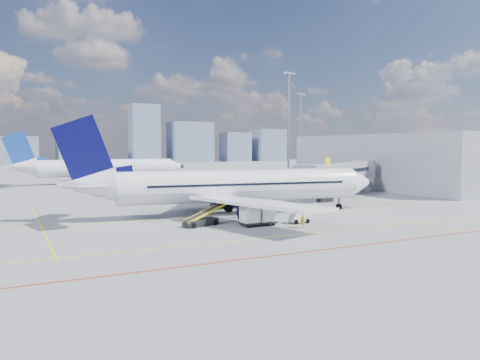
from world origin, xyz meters
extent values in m
plane|color=gray|center=(0.00, 0.00, 0.00)|extent=(420.00, 420.00, 0.00)
cube|color=#F6F20C|center=(0.00, 8.00, 0.01)|extent=(60.00, 0.18, 0.01)
cube|color=#F6F20C|center=(0.00, -6.00, 0.01)|extent=(80.00, 0.15, 0.01)
cube|color=#F6F20C|center=(14.00, 2.00, 0.01)|extent=(0.15, 28.00, 0.01)
cube|color=#F6F20C|center=(-20.00, 8.00, 0.01)|extent=(0.15, 30.00, 0.01)
cube|color=maroon|center=(0.00, -12.00, 0.01)|extent=(90.00, 0.25, 0.01)
cube|color=gray|center=(22.25, 16.15, 3.90)|extent=(20.84, 13.93, 2.60)
cube|color=black|center=(22.25, 16.15, 4.10)|extent=(20.52, 13.82, 0.55)
cube|color=gray|center=(12.70, 10.50, 3.90)|extent=(4.49, 4.56, 3.00)
cube|color=black|center=(17.00, 12.80, 0.35)|extent=(2.20, 1.00, 0.70)
cylinder|color=slate|center=(17.00, 12.80, 1.70)|extent=(0.56, 0.56, 2.70)
cylinder|color=slate|center=(29.00, 20.00, 1.95)|extent=(0.60, 0.60, 3.90)
cylinder|color=gray|center=(32.00, 22.00, 3.90)|extent=(4.00, 4.00, 3.00)
cylinder|color=gray|center=(32.00, 22.00, 1.95)|extent=(2.40, 2.40, 3.90)
cube|color=#F6F20C|center=(15.50, 10.30, 5.70)|extent=(1.26, 0.82, 1.20)
cube|color=gray|center=(40.00, 26.00, 5.00)|extent=(10.00, 42.00, 10.00)
cube|color=black|center=(35.20, 26.00, 5.00)|extent=(0.25, 40.00, 4.50)
cylinder|color=slate|center=(38.00, 55.00, 12.50)|extent=(0.56, 0.56, 25.00)
cube|color=slate|center=(38.00, 55.00, 25.20)|extent=(3.20, 0.40, 0.50)
cube|color=silver|center=(36.80, 54.75, 25.20)|extent=(0.60, 0.15, 0.35)
cube|color=silver|center=(38.00, 54.75, 25.20)|extent=(0.60, 0.15, 0.35)
cube|color=silver|center=(39.20, 54.75, 25.20)|extent=(0.60, 0.15, 0.35)
cylinder|color=slate|center=(65.00, 90.00, 12.50)|extent=(0.56, 0.56, 25.00)
cube|color=slate|center=(65.00, 90.00, 25.20)|extent=(3.20, 0.40, 0.50)
cube|color=silver|center=(63.80, 89.75, 25.20)|extent=(0.60, 0.15, 0.35)
cube|color=silver|center=(65.00, 89.75, 25.20)|extent=(0.60, 0.15, 0.35)
cube|color=silver|center=(66.20, 89.75, 25.20)|extent=(0.60, 0.15, 0.35)
cube|color=slate|center=(-19.40, 190.00, 6.22)|extent=(20.28, 14.64, 12.44)
cube|color=slate|center=(7.12, 190.00, 7.29)|extent=(16.51, 15.68, 14.58)
cube|color=slate|center=(39.70, 190.00, 14.41)|extent=(13.83, 10.77, 28.82)
cube|color=slate|center=(63.99, 190.00, 10.32)|extent=(21.19, 14.44, 20.63)
cube|color=slate|center=(90.31, 190.00, 7.83)|extent=(14.45, 11.15, 15.66)
cube|color=slate|center=(110.78, 190.00, 8.87)|extent=(16.32, 14.43, 17.75)
cylinder|color=silver|center=(1.13, 7.19, 3.30)|extent=(28.17, 7.40, 3.63)
cone|color=silver|center=(16.63, 5.06, 3.30)|extent=(3.82, 4.05, 3.63)
sphere|color=black|center=(17.92, 4.88, 3.30)|extent=(1.15, 1.15, 1.02)
cone|color=silver|center=(-15.66, 9.50, 3.81)|extent=(6.40, 4.41, 3.63)
cube|color=black|center=(15.43, 5.22, 3.81)|extent=(1.57, 1.57, 0.42)
cube|color=silver|center=(0.89, 15.68, 2.30)|extent=(12.22, 15.61, 0.54)
cube|color=silver|center=(-1.40, -0.92, 2.30)|extent=(8.94, 16.11, 0.54)
cylinder|color=#08083D|center=(1.40, 12.60, 1.14)|extent=(3.61, 2.58, 2.14)
cylinder|color=#08083D|center=(-0.07, 1.90, 1.14)|extent=(3.61, 2.58, 2.14)
cylinder|color=silver|center=(3.16, 12.36, 1.14)|extent=(0.62, 2.22, 2.20)
cylinder|color=silver|center=(1.68, 1.66, 1.14)|extent=(0.62, 2.22, 2.20)
cube|color=#08083D|center=(-15.66, 9.50, 7.02)|extent=(6.36, 1.16, 7.94)
cube|color=#08083D|center=(-13.45, 9.19, 4.79)|extent=(5.24, 0.99, 2.00)
cube|color=silver|center=(-15.62, 12.50, 4.14)|extent=(5.02, 5.91, 0.20)
cube|color=silver|center=(-16.43, 6.60, 4.14)|extent=(3.98, 5.74, 0.20)
cylinder|color=slate|center=(13.58, 5.48, 0.90)|extent=(0.32, 0.32, 1.80)
cylinder|color=black|center=(13.58, 5.48, 0.38)|extent=(0.79, 0.38, 0.76)
cylinder|color=slate|center=(0.54, 9.71, 0.80)|extent=(0.36, 0.36, 1.60)
cylinder|color=black|center=(0.54, 9.71, 0.50)|extent=(1.08, 0.78, 1.00)
cylinder|color=slate|center=(-0.12, 4.92, 0.80)|extent=(0.36, 0.36, 1.60)
cylinder|color=black|center=(-0.12, 4.92, 0.50)|extent=(1.08, 0.78, 1.00)
cube|color=black|center=(1.83, 8.91, 3.58)|extent=(22.71, 3.22, 0.24)
cube|color=black|center=(1.35, 5.35, 3.58)|extent=(22.71, 3.22, 0.24)
cylinder|color=silver|center=(-3.42, 61.58, 3.30)|extent=(27.83, 4.18, 3.61)
cone|color=silver|center=(12.13, 61.90, 3.30)|extent=(3.41, 3.68, 3.61)
sphere|color=black|center=(13.42, 61.92, 3.30)|extent=(1.04, 1.04, 1.02)
cone|color=silver|center=(-20.26, 61.23, 3.81)|extent=(6.00, 3.73, 3.61)
cube|color=black|center=(10.92, 61.87, 3.81)|extent=(1.42, 1.42, 0.42)
cube|color=silver|center=(-4.98, 69.88, 2.31)|extent=(10.37, 15.95, 0.53)
cube|color=silver|center=(-4.63, 53.22, 2.31)|extent=(10.86, 15.87, 0.53)
cylinder|color=#08083D|center=(-3.99, 66.93, 1.15)|extent=(3.38, 2.20, 2.13)
cylinder|color=#08083D|center=(-3.77, 56.20, 1.15)|extent=(3.38, 2.20, 2.13)
cylinder|color=silver|center=(-2.23, 66.97, 1.15)|extent=(0.37, 2.19, 2.18)
cylinder|color=silver|center=(-2.01, 56.24, 1.15)|extent=(0.37, 2.19, 2.18)
cube|color=navy|center=(-20.26, 61.23, 7.00)|extent=(6.35, 0.43, 7.89)
cube|color=navy|center=(-18.04, 61.27, 4.78)|extent=(5.23, 0.39, 1.99)
cube|color=silver|center=(-20.69, 64.18, 4.13)|extent=(4.44, 5.83, 0.20)
cube|color=silver|center=(-20.57, 58.26, 4.13)|extent=(4.59, 5.86, 0.20)
cylinder|color=black|center=(-4.39, 63.96, 0.50)|extent=(1.01, 0.67, 1.00)
cylinder|color=black|center=(-4.29, 59.15, 0.50)|extent=(1.01, 0.67, 1.00)
cylinder|color=black|center=(9.07, 61.83, 0.38)|extent=(0.77, 0.30, 0.76)
cube|color=silver|center=(3.42, -0.92, 0.48)|extent=(1.92, 1.07, 0.69)
cube|color=silver|center=(3.07, -0.92, 1.00)|extent=(0.88, 1.01, 0.52)
cube|color=black|center=(3.07, -0.92, 1.17)|extent=(0.79, 0.96, 0.30)
cylinder|color=black|center=(2.72, -1.39, 0.24)|extent=(0.49, 0.20, 0.49)
cylinder|color=black|center=(2.73, -0.44, 0.24)|extent=(0.49, 0.20, 0.49)
cylinder|color=black|center=(4.10, -1.41, 0.24)|extent=(0.49, 0.20, 0.49)
cylinder|color=black|center=(4.12, -0.46, 0.24)|extent=(0.49, 0.20, 0.49)
cube|color=black|center=(-1.04, -0.38, 0.32)|extent=(3.59, 1.61, 0.18)
cube|color=silver|center=(-1.94, -0.38, 1.19)|extent=(1.55, 1.50, 1.54)
cube|color=silver|center=(-0.15, -0.37, 1.19)|extent=(1.55, 1.50, 1.54)
cylinder|color=black|center=(-2.43, -1.08, 0.16)|extent=(0.32, 0.14, 0.32)
cylinder|color=black|center=(-2.44, 0.31, 0.16)|extent=(0.32, 0.14, 0.32)
cylinder|color=black|center=(0.35, -1.07, 0.16)|extent=(0.32, 0.14, 0.32)
cylinder|color=black|center=(0.35, 0.32, 0.16)|extent=(0.32, 0.14, 0.32)
cube|color=black|center=(-6.09, 2.00, 0.38)|extent=(3.80, 2.31, 0.60)
cube|color=black|center=(-5.44, 2.21, 1.28)|extent=(5.13, 2.38, 1.57)
cube|color=#F6F20C|center=(-5.58, 2.66, 1.28)|extent=(4.91, 1.64, 1.64)
cube|color=#F6F20C|center=(-5.29, 1.77, 1.28)|extent=(4.91, 1.64, 1.64)
cylinder|color=black|center=(-7.20, 1.02, 0.26)|extent=(0.55, 0.35, 0.51)
cylinder|color=black|center=(-7.57, 2.15, 0.26)|extent=(0.55, 0.35, 0.51)
cylinder|color=black|center=(-4.61, 1.85, 0.26)|extent=(0.55, 0.35, 0.51)
cylinder|color=black|center=(-4.97, 2.99, 0.26)|extent=(0.55, 0.35, 0.51)
imported|color=yellow|center=(2.26, -3.31, 0.99)|extent=(0.77, 0.86, 1.97)
camera|label=1|loc=(-22.97, -39.94, 7.64)|focal=35.00mm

